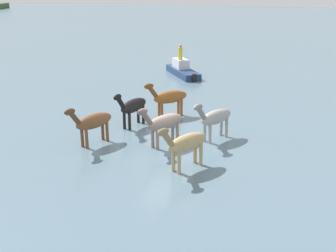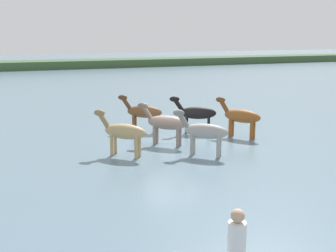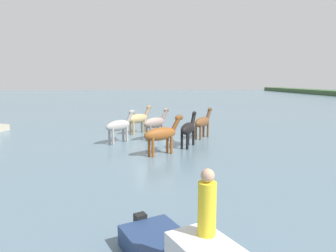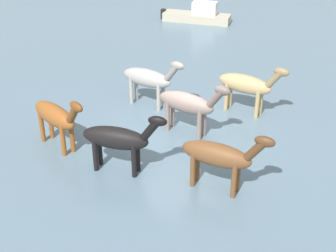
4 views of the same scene
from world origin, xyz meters
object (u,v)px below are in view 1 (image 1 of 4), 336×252
horse_lead (133,106)px  horse_dun_straggler (186,143)px  horse_pinto_flank (92,122)px  horse_rear_stallion (169,97)px  boat_motor_center (183,71)px  person_helmsman_aft (180,53)px  horse_gray_outer (215,118)px  horse_dark_mare (164,123)px

horse_lead → horse_dun_straggler: (-4.82, -2.83, 0.01)m
horse_pinto_flank → horse_rear_stallion: size_ratio=0.95×
horse_dun_straggler → horse_lead: bearing=-105.6°
horse_dun_straggler → boat_motor_center: size_ratio=0.46×
boat_motor_center → person_helmsman_aft: bearing=65.5°
horse_dun_straggler → horse_gray_outer: bearing=-156.4°
horse_lead → horse_rear_stallion: bearing=163.1°
horse_dark_mare → person_helmsman_aft: 14.69m
horse_dun_straggler → horse_rear_stallion: bearing=-126.2°
horse_rear_stallion → boat_motor_center: (10.49, -0.31, -0.79)m
horse_dark_mare → horse_dun_straggler: 2.60m
horse_dark_mare → horse_rear_stallion: size_ratio=0.90×
boat_motor_center → person_helmsman_aft: size_ratio=3.88×
horse_dun_straggler → boat_motor_center: (17.04, 0.83, -0.78)m
horse_dark_mare → horse_rear_stallion: (4.18, 0.07, 0.00)m
horse_pinto_flank → horse_gray_outer: (1.00, -5.47, 0.00)m
horse_gray_outer → boat_motor_center: size_ratio=0.46×
horse_dark_mare → horse_lead: horse_dark_mare is taller
horse_gray_outer → person_helmsman_aft: size_ratio=1.80×
horse_dun_straggler → person_helmsman_aft: bearing=-132.6°
horse_rear_stallion → horse_lead: bearing=12.4°
horse_lead → horse_gray_outer: 4.33m
horse_rear_stallion → person_helmsman_aft: bearing=-123.8°
horse_dark_mare → person_helmsman_aft: bearing=-136.8°
horse_gray_outer → boat_motor_center: (13.75, 2.05, -0.78)m
horse_dun_straggler → horse_gray_outer: (3.29, -1.22, -0.00)m
horse_dun_straggler → person_helmsman_aft: (17.04, 1.01, 0.64)m
horse_gray_outer → horse_rear_stallion: horse_rear_stallion is taller
horse_dark_mare → horse_pinto_flank: size_ratio=0.95×
horse_lead → horse_gray_outer: size_ratio=1.13×
horse_lead → horse_dun_straggler: horse_dun_straggler is taller
horse_pinto_flank → horse_dun_straggler: bearing=98.9°
horse_lead → person_helmsman_aft: size_ratio=2.03×
horse_lead → horse_dark_mare: bearing=63.3°
horse_rear_stallion → person_helmsman_aft: size_ratio=1.99×
horse_lead → person_helmsman_aft: 12.37m
horse_dun_straggler → horse_gray_outer: size_ratio=0.98×
horse_dark_mare → boat_motor_center: horse_dark_mare is taller
horse_dark_mare → person_helmsman_aft: person_helmsman_aft is taller
horse_gray_outer → horse_rear_stallion: size_ratio=0.91×
horse_dun_straggler → boat_motor_center: horse_dun_straggler is taller
horse_pinto_flank → horse_gray_outer: horse_gray_outer is taller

